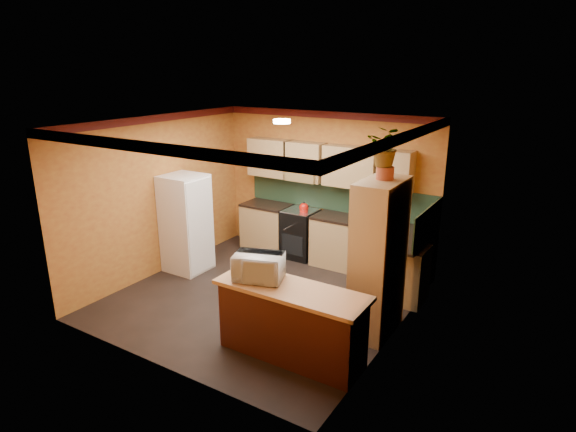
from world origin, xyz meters
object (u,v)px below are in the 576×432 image
at_px(fridge, 186,223).
at_px(breakfast_bar, 291,325).
at_px(stove, 300,234).
at_px(pantry, 378,259).
at_px(base_cabinets_back, 330,240).
at_px(microwave, 259,267).

bearing_deg(fridge, breakfast_bar, -24.47).
relative_size(stove, pantry, 0.43).
distance_m(pantry, breakfast_bar, 1.44).
relative_size(fridge, pantry, 0.81).
bearing_deg(base_cabinets_back, microwave, -80.72).
xyz_separation_m(base_cabinets_back, stove, (-0.62, -0.00, 0.02)).
height_order(base_cabinets_back, fridge, fridge).
distance_m(base_cabinets_back, pantry, 2.46).
distance_m(base_cabinets_back, fridge, 2.57).
xyz_separation_m(base_cabinets_back, pantry, (1.59, -1.77, 0.61)).
xyz_separation_m(stove, pantry, (2.21, -1.77, 0.59)).
bearing_deg(microwave, fridge, 132.75).
bearing_deg(base_cabinets_back, fridge, -142.29).
xyz_separation_m(pantry, breakfast_bar, (-0.64, -1.13, -0.61)).
bearing_deg(stove, microwave, -69.25).
distance_m(base_cabinets_back, stove, 0.63).
height_order(pantry, breakfast_bar, pantry).
distance_m(fridge, microwave, 2.84).
bearing_deg(microwave, base_cabinets_back, 80.47).
bearing_deg(stove, pantry, -38.67).
distance_m(breakfast_bar, microwave, 0.81).
relative_size(breakfast_bar, microwave, 3.03).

